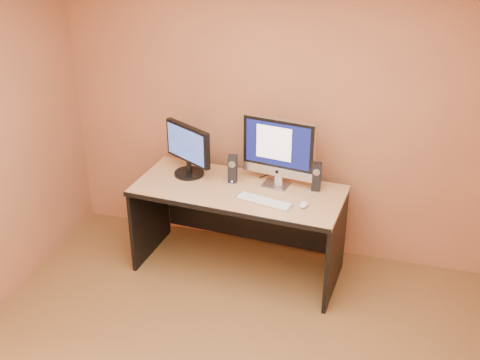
# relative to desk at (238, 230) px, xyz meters

# --- Properties ---
(walls) EXTENTS (4.00, 4.00, 2.60)m
(walls) POSITION_rel_desk_xyz_m (0.27, -1.48, 0.90)
(walls) COLOR #A06240
(walls) RESTS_ON ground
(ceiling) EXTENTS (4.00, 4.00, 0.00)m
(ceiling) POSITION_rel_desk_xyz_m (0.27, -1.48, 2.20)
(ceiling) COLOR white
(ceiling) RESTS_ON walls
(desk) EXTENTS (1.78, 0.87, 0.80)m
(desk) POSITION_rel_desk_xyz_m (0.00, 0.00, 0.00)
(desk) COLOR tan
(desk) RESTS_ON ground
(imac) EXTENTS (0.65, 0.31, 0.60)m
(imac) POSITION_rel_desk_xyz_m (0.29, 0.15, 0.70)
(imac) COLOR #B4B3B8
(imac) RESTS_ON desk
(second_monitor) EXTENTS (0.58, 0.48, 0.46)m
(second_monitor) POSITION_rel_desk_xyz_m (-0.49, 0.14, 0.63)
(second_monitor) COLOR black
(second_monitor) RESTS_ON desk
(speaker_left) EXTENTS (0.08, 0.09, 0.24)m
(speaker_left) POSITION_rel_desk_xyz_m (-0.08, 0.12, 0.52)
(speaker_left) COLOR black
(speaker_left) RESTS_ON desk
(speaker_right) EXTENTS (0.08, 0.08, 0.24)m
(speaker_right) POSITION_rel_desk_xyz_m (0.62, 0.17, 0.52)
(speaker_right) COLOR black
(speaker_right) RESTS_ON desk
(keyboard) EXTENTS (0.48, 0.22, 0.02)m
(keyboard) POSITION_rel_desk_xyz_m (0.26, -0.16, 0.41)
(keyboard) COLOR silver
(keyboard) RESTS_ON desk
(mouse) EXTENTS (0.07, 0.12, 0.04)m
(mouse) POSITION_rel_desk_xyz_m (0.58, -0.14, 0.42)
(mouse) COLOR silver
(mouse) RESTS_ON desk
(cable_a) EXTENTS (0.05, 0.24, 0.01)m
(cable_a) POSITION_rel_desk_xyz_m (0.29, 0.26, 0.41)
(cable_a) COLOR black
(cable_a) RESTS_ON desk
(cable_b) EXTENTS (0.12, 0.17, 0.01)m
(cable_b) POSITION_rel_desk_xyz_m (0.18, 0.32, 0.41)
(cable_b) COLOR black
(cable_b) RESTS_ON desk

